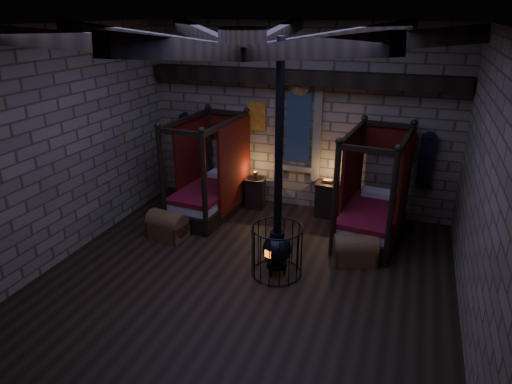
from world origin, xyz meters
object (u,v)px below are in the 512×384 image
(trunk_right, at_px, (355,250))
(stove, at_px, (277,245))
(trunk_left, at_px, (167,226))
(bed_left, at_px, (210,191))
(bed_right, at_px, (372,212))

(trunk_right, height_order, stove, stove)
(trunk_left, bearing_deg, stove, -4.02)
(bed_left, distance_m, trunk_left, 1.48)
(bed_right, relative_size, trunk_right, 2.50)
(bed_left, bearing_deg, stove, -37.88)
(bed_left, bearing_deg, trunk_left, -98.65)
(trunk_right, relative_size, stove, 0.22)
(trunk_right, distance_m, stove, 1.56)
(bed_right, height_order, trunk_right, bed_right)
(bed_right, relative_size, trunk_left, 2.60)
(bed_left, bearing_deg, bed_right, 4.69)
(trunk_left, bearing_deg, trunk_right, 13.39)
(bed_left, height_order, bed_right, bed_left)
(trunk_left, relative_size, stove, 0.21)
(bed_left, relative_size, trunk_left, 2.60)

